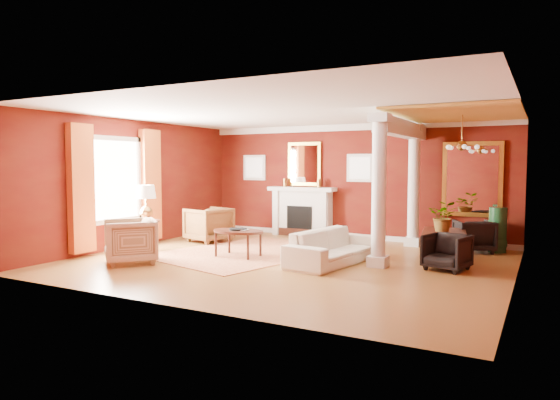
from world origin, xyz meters
The scene contains 27 objects.
ground centered at (0.00, 0.00, 0.00)m, with size 8.00×8.00×0.00m, color brown.
room_shell centered at (0.00, 0.00, 2.02)m, with size 8.04×7.04×2.92m.
fireplace centered at (-1.30, 3.32, 0.65)m, with size 1.85×0.42×1.29m.
overmantel_mirror centered at (-1.30, 3.45, 1.90)m, with size 0.95×0.07×1.15m.
flank_window_left centered at (-2.85, 3.46, 1.80)m, with size 0.70×0.07×0.70m.
flank_window_right centered at (0.25, 3.46, 1.80)m, with size 0.70×0.07×0.70m.
left_window centered at (-3.89, -0.60, 1.42)m, with size 0.21×2.55×2.60m.
column_front centered at (1.70, 0.30, 1.43)m, with size 0.36×0.36×2.80m.
column_back centered at (1.70, 3.00, 1.43)m, with size 0.36×0.36×2.80m.
header_beam centered at (1.70, 1.90, 2.62)m, with size 0.30×3.20×0.32m, color silver.
amber_ceiling centered at (2.85, 1.75, 2.87)m, with size 2.30×3.40×0.04m, color gold.
dining_mirror centered at (2.90, 3.45, 1.55)m, with size 1.30×0.07×1.70m.
chandelier centered at (2.90, 1.80, 2.25)m, with size 0.60×0.62×0.75m.
crown_trim centered at (0.00, 3.46, 2.82)m, with size 8.00×0.08×0.16m, color silver.
base_trim centered at (0.00, 3.46, 0.06)m, with size 8.00×0.08×0.12m, color silver.
rug centered at (-1.23, 0.41, 0.01)m, with size 2.80×3.73×0.01m, color maroon.
sofa centered at (0.85, 0.19, 0.43)m, with size 2.19×0.64×0.86m, color beige.
armchair_leopard centered at (-2.82, 1.25, 0.47)m, with size 0.91×0.85×0.93m, color black.
armchair_stripe centered at (-2.56, -1.60, 0.47)m, with size 0.91×0.85×0.94m, color tan.
coffee_table centered at (-1.11, -0.08, 0.50)m, with size 1.10×1.10×0.55m.
coffee_book centered at (-1.08, -0.10, 0.67)m, with size 0.18×0.02×0.25m, color black.
side_table centered at (-3.26, -0.41, 0.96)m, with size 0.58×0.58×1.44m.
dining_table centered at (2.63, 1.82, 0.42)m, with size 1.50×0.53×0.84m, color black.
dining_chair_near centered at (2.87, 0.59, 0.36)m, with size 0.69×0.65×0.71m, color black.
dining_chair_far centered at (3.05, 2.81, 0.38)m, with size 0.74×0.69×0.76m, color black.
green_urn centered at (3.50, 3.00, 0.38)m, with size 0.41×0.41×0.98m.
potted_plant centered at (2.58, 1.83, 1.08)m, with size 0.56×0.62×0.49m, color #26591E.
Camera 1 is at (4.39, -8.55, 1.87)m, focal length 32.00 mm.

